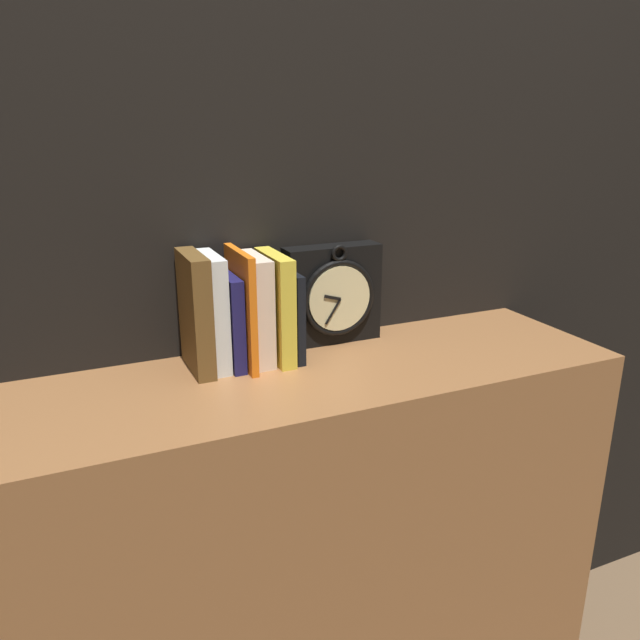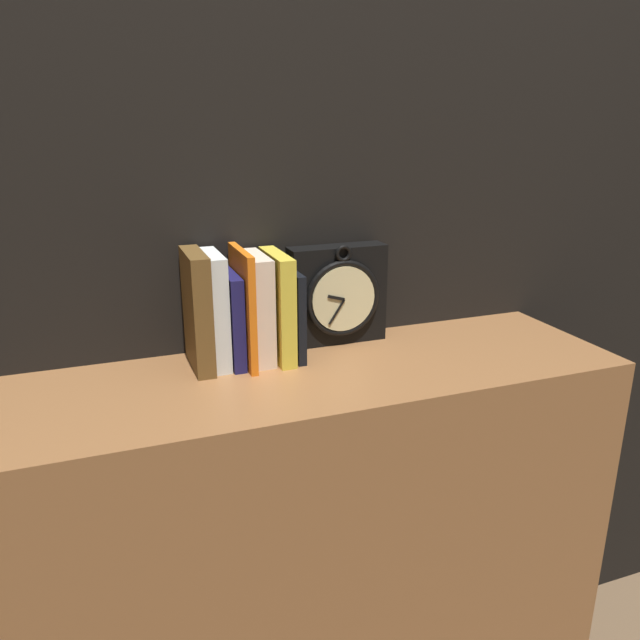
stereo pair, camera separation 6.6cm
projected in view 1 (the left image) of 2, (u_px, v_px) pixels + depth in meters
The scene contains 10 objects.
wall_back at pixel (278, 167), 1.23m from camera, with size 6.00×0.05×2.60m.
bookshelf at pixel (320, 578), 1.31m from camera, with size 1.17×0.36×0.94m.
clock at pixel (333, 295), 1.29m from camera, with size 0.20×0.07×0.21m.
book_slot0_brown at pixel (195, 313), 1.14m from camera, with size 0.03×0.14×0.22m.
book_slot1_white at pixel (213, 312), 1.16m from camera, with size 0.03×0.13×0.22m.
book_slot2_navy at pixel (229, 320), 1.17m from camera, with size 0.02×0.13×0.18m.
book_slot3_orange at pixel (241, 309), 1.16m from camera, with size 0.01×0.15×0.22m.
book_slot4_cream at pixel (254, 309), 1.19m from camera, with size 0.04×0.13×0.21m.
book_slot5_yellow at pixel (275, 307), 1.20m from camera, with size 0.03×0.15×0.21m.
book_slot6_black at pixel (289, 313), 1.22m from camera, with size 0.02×0.14×0.17m.
Camera 1 is at (-0.44, -0.98, 1.39)m, focal length 35.00 mm.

